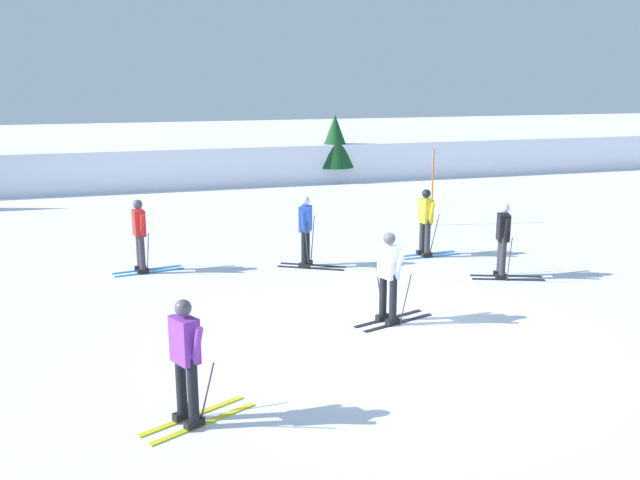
% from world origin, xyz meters
% --- Properties ---
extents(ground_plane, '(120.00, 120.00, 0.00)m').
position_xyz_m(ground_plane, '(0.00, 0.00, 0.00)').
color(ground_plane, silver).
extents(far_snow_ridge, '(80.00, 9.58, 1.62)m').
position_xyz_m(far_snow_ridge, '(0.00, 21.92, 0.81)').
color(far_snow_ridge, silver).
rests_on(far_snow_ridge, ground).
extents(skier_blue, '(1.57, 1.11, 1.71)m').
position_xyz_m(skier_blue, '(-0.19, 4.88, 0.92)').
color(skier_blue, black).
rests_on(skier_blue, ground).
extents(skier_red, '(1.64, 0.99, 1.71)m').
position_xyz_m(skier_red, '(-3.96, 5.54, 0.92)').
color(skier_red, '#237AC6').
rests_on(skier_red, ground).
extents(skier_purple, '(1.60, 1.03, 1.71)m').
position_xyz_m(skier_purple, '(-3.72, -1.99, 0.92)').
color(skier_purple, gold).
rests_on(skier_purple, ground).
extents(skier_yellow, '(1.62, 1.00, 1.71)m').
position_xyz_m(skier_yellow, '(2.95, 4.97, 0.92)').
color(skier_yellow, '#237AC6').
rests_on(skier_yellow, ground).
extents(skier_black, '(1.63, 0.95, 1.71)m').
position_xyz_m(skier_black, '(3.76, 2.70, 0.92)').
color(skier_black, black).
rests_on(skier_black, ground).
extents(skier_white, '(1.64, 0.96, 1.71)m').
position_xyz_m(skier_white, '(0.22, 0.77, 0.92)').
color(skier_white, black).
rests_on(skier_white, ground).
extents(trail_marker_pole, '(0.05, 0.05, 2.33)m').
position_xyz_m(trail_marker_pole, '(4.73, 8.26, 1.17)').
color(trail_marker_pole, '#C65614').
rests_on(trail_marker_pole, ground).
extents(conifer_far_left, '(1.66, 1.66, 2.87)m').
position_xyz_m(conifer_far_left, '(4.68, 17.57, 1.75)').
color(conifer_far_left, '#513823').
rests_on(conifer_far_left, ground).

